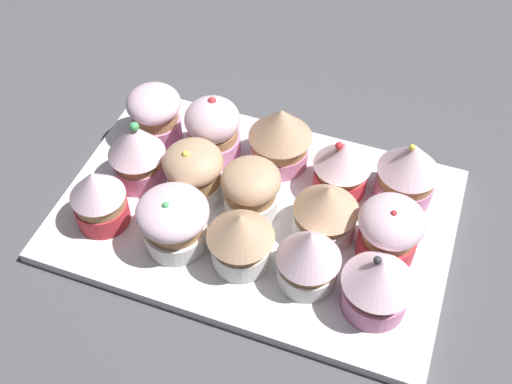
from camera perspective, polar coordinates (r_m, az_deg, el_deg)
ground_plane at (r=67.51cm, az=0.00°, el=-3.12°), size 180.00×180.00×3.00cm
baking_tray at (r=65.84cm, az=0.00°, el=-2.02°), size 39.38×25.94×1.20cm
cupcake_0 at (r=65.44cm, az=13.40°, el=1.83°), size 6.25×6.25×7.84cm
cupcake_1 at (r=65.35cm, az=7.69°, el=2.35°), size 5.95×5.95×6.92cm
cupcake_2 at (r=67.10cm, az=2.46°, el=4.98°), size 6.72×6.72×7.49cm
cupcake_3 at (r=68.42cm, az=-3.86°, el=5.60°), size 5.88×5.88×7.48cm
cupcake_4 at (r=71.08cm, az=-8.98°, el=6.93°), size 5.91×5.91×6.60cm
cupcake_5 at (r=60.69cm, az=11.83°, el=-3.35°), size 6.21×6.21×7.02cm
cupcake_6 at (r=61.82cm, az=6.34°, el=-1.34°), size 6.39×6.39×6.45cm
cupcake_7 at (r=62.76cm, az=-0.55°, el=0.05°), size 5.94×5.94×6.23cm
cupcake_8 at (r=64.39cm, az=-5.61°, el=1.68°), size 6.06×6.06×6.88cm
cupcake_9 at (r=66.28cm, az=-10.62°, el=3.55°), size 5.90×5.90×8.23cm
cupcake_10 at (r=57.19cm, az=10.81°, el=-8.01°), size 6.53×6.53×6.96cm
cupcake_11 at (r=57.85cm, az=4.73°, el=-5.69°), size 5.99×5.99×7.04cm
cupcake_12 at (r=58.92cm, az=-1.39°, el=-4.06°), size 6.35×6.35×6.78cm
cupcake_13 at (r=60.93cm, az=-7.34°, el=-2.56°), size 6.93×6.93×6.44cm
cupcake_14 at (r=63.80cm, az=-13.88°, el=-0.42°), size 5.42×5.42×6.99cm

